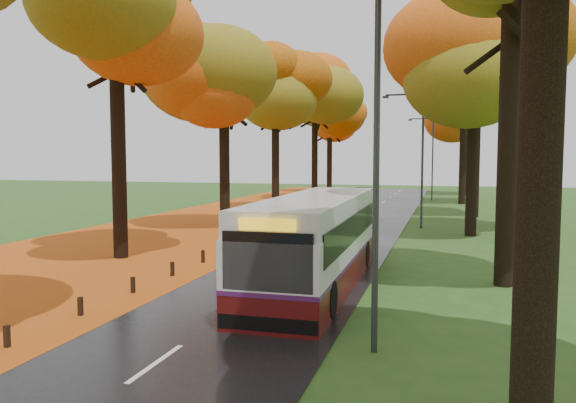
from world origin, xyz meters
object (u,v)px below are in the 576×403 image
at_px(streetlamp_near, 365,135).
at_px(car_dark, 360,194).
at_px(bus, 317,239).
at_px(car_silver, 346,200).
at_px(streetlamp_far, 430,152).
at_px(car_white, 306,217).
at_px(streetlamp_mid, 418,149).

distance_m(streetlamp_near, car_dark, 41.67).
bearing_deg(bus, car_silver, 97.32).
height_order(bus, car_silver, bus).
relative_size(streetlamp_far, car_dark, 1.88).
distance_m(streetlamp_far, car_white, 25.51).
bearing_deg(streetlamp_near, car_silver, 100.72).
bearing_deg(streetlamp_near, streetlamp_far, 90.00).
bearing_deg(streetlamp_mid, streetlamp_near, -90.00).
relative_size(streetlamp_near, car_silver, 2.04).
xyz_separation_m(car_silver, car_dark, (0.00, 7.72, -0.03)).
xyz_separation_m(streetlamp_far, car_dark, (-6.30, -3.01, -4.06)).
bearing_deg(car_white, car_dark, 87.19).
relative_size(streetlamp_far, car_silver, 2.04).
distance_m(streetlamp_near, car_silver, 34.10).
relative_size(car_white, car_dark, 0.99).
height_order(streetlamp_near, streetlamp_mid, same).
distance_m(streetlamp_mid, car_dark, 20.41).
distance_m(streetlamp_near, streetlamp_mid, 22.00).
relative_size(streetlamp_mid, car_silver, 2.04).
distance_m(car_white, car_silver, 13.70).
height_order(car_white, car_dark, car_white).
height_order(bus, car_dark, bus).
height_order(streetlamp_mid, car_white, streetlamp_mid).
relative_size(streetlamp_near, bus, 0.72).
relative_size(streetlamp_near, streetlamp_mid, 1.00).
relative_size(streetlamp_near, car_dark, 1.88).
bearing_deg(streetlamp_near, bus, 112.31).
height_order(car_white, car_silver, car_white).
distance_m(streetlamp_mid, car_white, 7.73).
bearing_deg(streetlamp_far, streetlamp_mid, -90.00).
distance_m(streetlamp_far, car_silver, 13.08).
height_order(streetlamp_mid, streetlamp_far, same).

